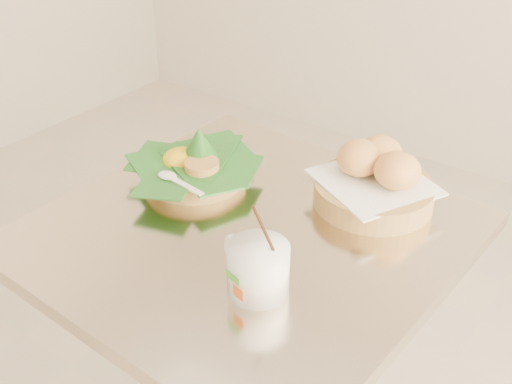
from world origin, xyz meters
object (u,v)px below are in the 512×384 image
Objects in this scene: cafe_table at (248,320)px; coffee_mug at (257,267)px; bread_basket at (375,180)px; rice_basket at (194,164)px.

cafe_table is 0.32m from coffee_mug.
coffee_mug reaches higher than bread_basket.
rice_basket reaches higher than bread_basket.
cafe_table is 2.91× the size of bread_basket.
coffee_mug is at bearing -34.00° from rice_basket.
rice_basket is 0.37m from coffee_mug.
cafe_table is at bearing -123.22° from bread_basket.
coffee_mug is at bearing -94.70° from bread_basket.
cafe_table is 2.91× the size of rice_basket.
bread_basket is 0.34m from coffee_mug.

